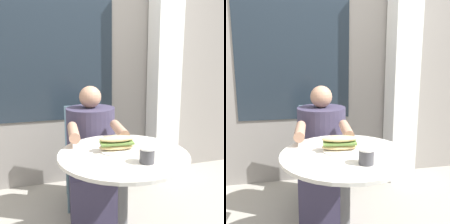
{
  "view_description": "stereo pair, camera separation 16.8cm",
  "coord_description": "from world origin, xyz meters",
  "views": [
    {
      "loc": [
        -0.5,
        -1.36,
        1.28
      ],
      "look_at": [
        0.0,
        0.22,
        0.96
      ],
      "focal_mm": 42.0,
      "sensor_mm": 36.0,
      "label": 1
    },
    {
      "loc": [
        -0.34,
        -1.4,
        1.28
      ],
      "look_at": [
        0.0,
        0.22,
        0.96
      ],
      "focal_mm": 42.0,
      "sensor_mm": 36.0,
      "label": 2
    }
  ],
  "objects": [
    {
      "name": "storefront_wall",
      "position": [
        -0.0,
        1.35,
        1.4
      ],
      "size": [
        8.0,
        0.09,
        2.8
      ],
      "color": "gray",
      "rests_on": "ground_plane"
    },
    {
      "name": "sandwich_on_plate",
      "position": [
        -0.03,
        0.04,
        0.8
      ],
      "size": [
        0.22,
        0.2,
        0.09
      ],
      "rotation": [
        0.0,
        0.0,
        -0.11
      ],
      "color": "white",
      "rests_on": "cafe_table"
    },
    {
      "name": "diner_chair",
      "position": [
        -0.04,
        0.93,
        0.52
      ],
      "size": [
        0.42,
        0.42,
        0.87
      ],
      "rotation": [
        0.0,
        0.0,
        3.03
      ],
      "color": "slate",
      "rests_on": "ground_plane"
    },
    {
      "name": "seated_diner",
      "position": [
        -0.06,
        0.58,
        0.46
      ],
      "size": [
        0.44,
        0.71,
        1.09
      ],
      "rotation": [
        0.0,
        0.0,
        3.03
      ],
      "color": "#38334C",
      "rests_on": "ground_plane"
    },
    {
      "name": "drink_cup",
      "position": [
        0.07,
        -0.18,
        0.8
      ],
      "size": [
        0.08,
        0.08,
        0.09
      ],
      "color": "#424247",
      "rests_on": "cafe_table"
    },
    {
      "name": "lattice_pillar",
      "position": [
        0.88,
        1.15,
        1.2
      ],
      "size": [
        0.27,
        0.27,
        2.4
      ],
      "color": "silver",
      "rests_on": "ground_plane"
    },
    {
      "name": "cafe_table",
      "position": [
        0.0,
        0.0,
        0.56
      ],
      "size": [
        0.76,
        0.76,
        0.76
      ],
      "color": "beige",
      "rests_on": "ground_plane"
    }
  ]
}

